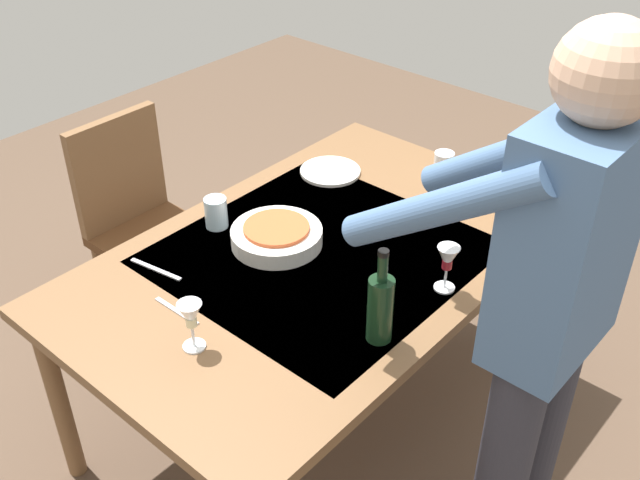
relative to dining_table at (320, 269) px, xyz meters
The scene contains 15 objects.
ground_plane 0.67m from the dining_table, ahead, with size 6.00×6.00×0.00m, color brown.
dining_table is the anchor object (origin of this frame).
chair_near 0.92m from the dining_table, 86.10° to the right, with size 0.40×0.40×0.91m.
person_server 0.84m from the dining_table, 84.52° to the left, with size 0.42×0.61×1.69m.
wine_bottle 0.47m from the dining_table, 63.00° to the left, with size 0.07×0.07×0.30m.
wine_glass_left 0.59m from the dining_table, ahead, with size 0.07×0.07×0.15m.
wine_glass_right 0.45m from the dining_table, 104.88° to the left, with size 0.07×0.07×0.15m.
water_cup_near_left 0.40m from the dining_table, 73.08° to the right, with size 0.08×0.08×0.11m, color silver.
water_cup_near_right 0.71m from the dining_table, 141.98° to the left, with size 0.08×0.08×0.09m, color silver.
water_cup_far_left 0.68m from the dining_table, behind, with size 0.07×0.07×0.10m, color silver.
serving_bowl_pasta 0.18m from the dining_table, 69.15° to the right, with size 0.30×0.30×0.07m.
side_bowl_salad 0.73m from the dining_table, 162.66° to the left, with size 0.18×0.18×0.07m.
dinner_plate_near 0.53m from the dining_table, 143.04° to the right, with size 0.23×0.23×0.01m, color silver.
table_knife 0.53m from the dining_table, 38.60° to the right, with size 0.01×0.20×0.01m, color silver.
table_fork 0.51m from the dining_table, 13.42° to the right, with size 0.01×0.18×0.01m, color silver.
Camera 1 is at (1.47, 1.29, 2.12)m, focal length 41.73 mm.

